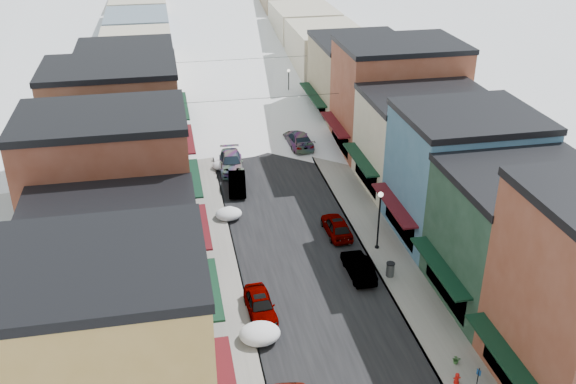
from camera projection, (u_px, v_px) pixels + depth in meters
name	position (u px, v px, depth m)	size (l,w,h in m)	color
road	(237.00, 95.00, 84.77)	(10.00, 160.00, 0.01)	black
sidewalk_left	(187.00, 98.00, 83.59)	(3.20, 160.00, 0.15)	gray
sidewalk_right	(286.00, 92.00, 85.89)	(3.20, 160.00, 0.15)	gray
curb_left	(199.00, 97.00, 83.86)	(0.10, 160.00, 0.15)	slate
curb_right	(275.00, 93.00, 85.62)	(0.10, 160.00, 0.15)	slate
bldg_l_yellow	(107.00, 360.00, 30.89)	(11.30, 8.70, 11.50)	tan
bldg_l_cream	(116.00, 278.00, 38.78)	(11.30, 8.20, 9.50)	#EFE3C0
bldg_l_brick_near	(111.00, 197.00, 45.01)	(12.30, 8.20, 12.50)	maroon
bldg_l_grayblue	(125.00, 169.00, 53.33)	(11.30, 9.20, 9.00)	slate
bldg_l_brick_far	(115.00, 121.00, 60.57)	(13.30, 9.20, 11.00)	brown
bldg_l_tan	(129.00, 93.00, 69.72)	(11.30, 11.20, 10.00)	tan
bldg_r_green	(520.00, 238.00, 42.92)	(11.30, 9.20, 9.50)	#1B3928
bldg_r_blue	(463.00, 175.00, 50.57)	(11.30, 9.20, 10.50)	#3A6584
bldg_r_cream	(425.00, 141.00, 58.87)	(12.30, 9.20, 9.00)	beige
bldg_r_brick_far	(397.00, 97.00, 66.26)	(13.30, 9.20, 11.50)	brown
bldg_r_tan	(359.00, 79.00, 75.29)	(11.30, 11.20, 9.50)	#8E7E5D
distant_blocks	(219.00, 27.00, 103.09)	(34.00, 55.00, 8.00)	gray
overhead_cables	(250.00, 77.00, 71.04)	(16.40, 15.04, 0.04)	black
car_silver_sedan	(260.00, 305.00, 42.96)	(1.78, 4.41, 1.50)	#A7A9AF
car_dark_hatch	(237.00, 183.00, 59.55)	(1.58, 4.52, 1.49)	black
car_silver_wagon	(231.00, 162.00, 63.63)	(2.27, 5.57, 1.62)	#A6AAAE
car_green_sedan	(359.00, 267.00, 47.13)	(1.54, 4.43, 1.46)	black
car_gray_suv	(337.00, 226.00, 52.38)	(1.81, 4.49, 1.53)	gray
car_black_sedan	(299.00, 139.00, 68.87)	(2.35, 5.79, 1.68)	black
car_lane_silver	(222.00, 86.00, 86.04)	(1.63, 4.06, 1.38)	gray
car_lane_white	(237.00, 78.00, 89.13)	(2.74, 5.95, 1.65)	silver
fire_hydrant	(457.00, 379.00, 37.14)	(0.43, 0.32, 0.73)	red
parking_sign	(477.00, 380.00, 35.77)	(0.14, 0.27, 2.09)	black
trash_can	(390.00, 269.00, 46.86)	(0.64, 0.64, 1.09)	#4F5254
streetlamp_near	(379.00, 213.00, 49.18)	(0.41, 0.41, 4.91)	black
streetlamp_far	(289.00, 82.00, 80.07)	(0.38, 0.38, 4.51)	black
planter_near	(456.00, 360.00, 38.65)	(0.50, 0.43, 0.56)	#376C30
snow_pile_near	(260.00, 333.00, 40.71)	(2.64, 2.83, 1.12)	white
snow_pile_mid	(229.00, 213.00, 54.93)	(2.28, 2.60, 0.96)	white
snow_pile_far	(223.00, 165.00, 63.98)	(2.13, 2.51, 0.90)	white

